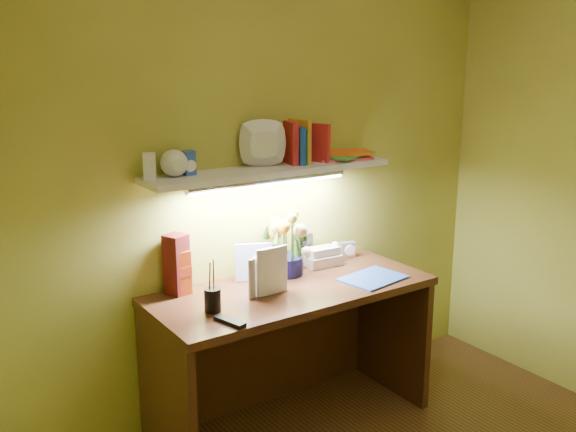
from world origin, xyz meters
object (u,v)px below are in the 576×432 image
object	(u,v)px
whisky_bottle	(181,266)
flower_bouquet	(285,242)
desk_clock	(347,249)
desk	(292,357)
telephone	(321,254)

from	to	relation	value
whisky_bottle	flower_bouquet	bearing A→B (deg)	-3.96
flower_bouquet	desk_clock	world-z (taller)	flower_bouquet
desk_clock	whisky_bottle	xyz separation A→B (m)	(-1.01, -0.00, 0.09)
desk	whisky_bottle	size ratio (longest dim) A/B	5.20
desk	telephone	bearing A→B (deg)	30.92
flower_bouquet	desk_clock	size ratio (longest dim) A/B	3.94
desk_clock	flower_bouquet	bearing A→B (deg)	-156.99
telephone	desk	bearing A→B (deg)	-145.41
desk	flower_bouquet	world-z (taller)	flower_bouquet
desk	telephone	size ratio (longest dim) A/B	7.31
desk	desk_clock	size ratio (longest dim) A/B	16.35
desk	telephone	distance (m)	0.57
telephone	whisky_bottle	distance (m)	0.81
flower_bouquet	whisky_bottle	distance (m)	0.57
telephone	whisky_bottle	xyz separation A→B (m)	(-0.81, 0.03, 0.08)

